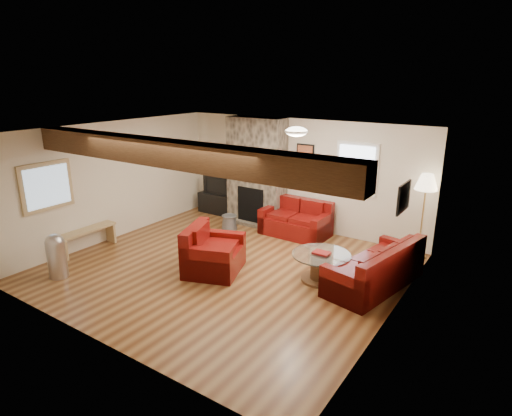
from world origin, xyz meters
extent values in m
plane|color=#5C3218|center=(0.00, 0.00, 0.00)|extent=(8.00, 8.00, 0.00)
plane|color=white|center=(0.00, 0.00, 2.50)|extent=(8.00, 8.00, 0.00)
plane|color=beige|center=(0.00, 2.75, 1.25)|extent=(8.00, 0.00, 8.00)
plane|color=beige|center=(0.00, -2.75, 1.25)|extent=(8.00, 0.00, 8.00)
plane|color=beige|center=(-3.00, 0.00, 1.25)|extent=(0.00, 7.50, 7.50)
plane|color=beige|center=(3.00, 0.00, 1.25)|extent=(0.00, 7.50, 7.50)
cube|color=#341F0F|center=(0.00, -1.25, 2.31)|extent=(6.00, 0.36, 0.38)
cube|color=#342E28|center=(-1.00, 2.50, 1.25)|extent=(1.40, 0.50, 2.50)
cube|color=black|center=(-1.00, 2.25, 0.45)|extent=(0.70, 0.06, 0.90)
cube|color=#342E28|center=(-1.00, 2.20, 0.04)|extent=(1.00, 0.25, 0.08)
cylinder|color=#482E17|center=(1.65, 0.52, 0.02)|extent=(0.67, 0.67, 0.04)
cylinder|color=#482E17|center=(1.65, 0.52, 0.22)|extent=(0.36, 0.36, 0.45)
cylinder|color=silver|center=(1.65, 0.52, 0.48)|extent=(1.01, 1.01, 0.02)
cube|color=maroon|center=(1.65, 0.52, 0.51)|extent=(0.28, 0.20, 0.03)
cube|color=black|center=(-2.20, 2.53, 0.26)|extent=(1.03, 0.41, 0.52)
imported|color=black|center=(-2.20, 2.53, 0.75)|extent=(0.79, 0.10, 0.46)
cylinder|color=#B28F4A|center=(2.80, 2.51, 0.02)|extent=(0.30, 0.30, 0.03)
cylinder|color=#B28F4A|center=(2.80, 2.51, 0.74)|extent=(0.03, 0.03, 1.49)
cone|color=#FFEAC1|center=(2.80, 2.51, 1.51)|extent=(0.42, 0.42, 0.30)
camera|label=1|loc=(4.47, -5.67, 3.39)|focal=30.00mm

